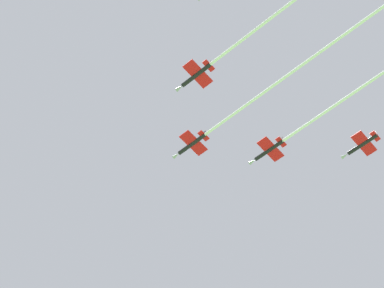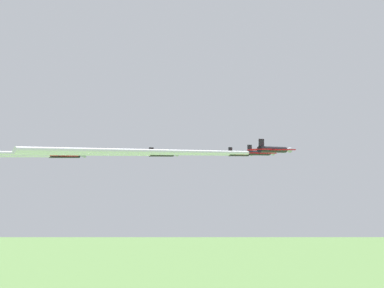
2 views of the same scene
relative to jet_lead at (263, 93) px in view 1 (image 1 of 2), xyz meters
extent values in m
cylinder|color=black|center=(-16.04, 16.77, 0.00)|extent=(6.94, 7.18, 1.09)
cone|color=#9EA3AD|center=(-19.80, 20.70, 0.00)|extent=(2.11, 2.14, 1.03)
cube|color=red|center=(-15.70, 16.42, -0.05)|extent=(7.90, 7.75, 0.18)
cube|color=red|center=(-13.35, 13.96, 0.00)|extent=(3.39, 3.32, 0.18)
cube|color=black|center=(-13.40, 14.01, 0.89)|extent=(1.21, 1.25, 1.78)
cylinder|color=white|center=(8.33, -8.71, 0.00)|extent=(43.14, 45.06, 0.76)
cylinder|color=black|center=(-16.97, -3.42, -0.10)|extent=(6.94, 7.18, 1.09)
cone|color=#9EA3AD|center=(-20.73, 0.51, -0.10)|extent=(2.11, 2.14, 1.03)
cube|color=red|center=(-16.63, -3.78, -0.15)|extent=(7.90, 7.75, 0.18)
cube|color=red|center=(-14.28, -6.24, -0.10)|extent=(3.39, 3.32, 0.18)
cube|color=black|center=(-14.33, -6.18, 0.79)|extent=(1.21, 1.25, 1.78)
cylinder|color=black|center=(4.17, 16.80, 0.09)|extent=(6.94, 7.18, 1.09)
cone|color=#9EA3AD|center=(0.42, 20.73, 0.09)|extent=(2.11, 2.14, 1.03)
cube|color=red|center=(4.52, 16.44, 0.04)|extent=(7.90, 7.75, 0.18)
cube|color=red|center=(6.87, 13.98, 0.09)|extent=(3.39, 3.32, 0.18)
cube|color=black|center=(6.81, 14.04, 0.98)|extent=(1.21, 1.25, 1.78)
cylinder|color=white|center=(26.84, -6.90, 0.09)|extent=(39.72, 41.49, 0.76)
cylinder|color=black|center=(28.17, 12.87, 0.45)|extent=(6.94, 7.18, 1.09)
cone|color=#9EA3AD|center=(24.41, 16.80, 0.45)|extent=(2.11, 2.14, 1.03)
cube|color=red|center=(28.51, 12.51, 0.40)|extent=(7.90, 7.75, 0.18)
cube|color=red|center=(30.86, 10.05, 0.45)|extent=(3.39, 3.32, 0.18)
cube|color=black|center=(30.81, 10.11, 1.34)|extent=(1.21, 1.25, 1.78)
camera|label=1|loc=(-25.68, -82.00, -150.38)|focal=65.05mm
camera|label=2|loc=(116.83, -13.41, -1.12)|focal=48.51mm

